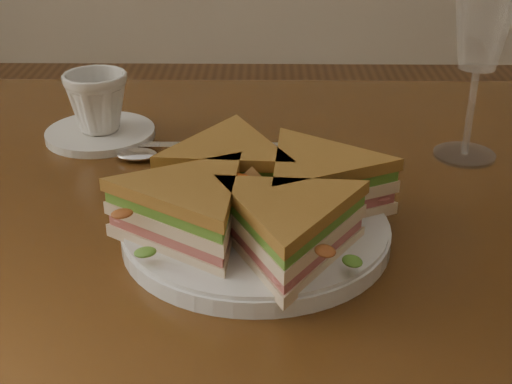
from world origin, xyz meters
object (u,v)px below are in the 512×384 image
at_px(plate, 256,232).
at_px(knife, 201,147).
at_px(coffee_cup, 97,102).
at_px(table, 231,276).
at_px(spoon, 157,154).
at_px(wine_glass, 483,22).
at_px(saucer, 101,133).
at_px(sandwich_wedges, 256,197).

xyz_separation_m(plate, knife, (-0.07, 0.22, -0.01)).
bearing_deg(coffee_cup, table, -35.02).
xyz_separation_m(plate, spoon, (-0.12, 0.19, -0.00)).
height_order(table, wine_glass, wine_glass).
bearing_deg(saucer, table, -44.12).
relative_size(knife, saucer, 1.57).
height_order(knife, coffee_cup, coffee_cup).
xyz_separation_m(table, coffee_cup, (-0.17, 0.17, 0.15)).
relative_size(sandwich_wedges, knife, 1.51).
distance_m(plate, spoon, 0.22).
relative_size(table, wine_glass, 5.37).
distance_m(sandwich_wedges, coffee_cup, 0.32).
bearing_deg(spoon, knife, 20.14).
height_order(plate, sandwich_wedges, sandwich_wedges).
bearing_deg(wine_glass, spoon, -178.65).
relative_size(plate, saucer, 1.84).
bearing_deg(coffee_cup, saucer, 0.00).
distance_m(sandwich_wedges, spoon, 0.23).
distance_m(spoon, coffee_cup, 0.11).
bearing_deg(wine_glass, saucer, 173.08).
relative_size(sandwich_wedges, wine_glass, 1.46).
bearing_deg(knife, spoon, -149.77).
bearing_deg(plate, sandwich_wedges, 180.00).
height_order(plate, wine_glass, wine_glass).
xyz_separation_m(saucer, coffee_cup, (0.00, 0.00, 0.04)).
bearing_deg(sandwich_wedges, wine_glass, 38.62).
xyz_separation_m(wine_glass, coffee_cup, (-0.45, 0.05, -0.11)).
distance_m(knife, coffee_cup, 0.14).
height_order(sandwich_wedges, saucer, sandwich_wedges).
bearing_deg(sandwich_wedges, spoon, 122.66).
distance_m(sandwich_wedges, knife, 0.23).
height_order(table, saucer, saucer).
relative_size(plate, sandwich_wedges, 0.78).
height_order(plate, coffee_cup, coffee_cup).
relative_size(knife, wine_glass, 0.96).
xyz_separation_m(spoon, wine_glass, (0.37, 0.01, 0.16)).
distance_m(table, coffee_cup, 0.28).
distance_m(wine_glass, saucer, 0.48).
distance_m(table, plate, 0.14).
height_order(table, coffee_cup, coffee_cup).
bearing_deg(coffee_cup, knife, -5.54).
xyz_separation_m(sandwich_wedges, saucer, (-0.20, 0.25, -0.04)).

